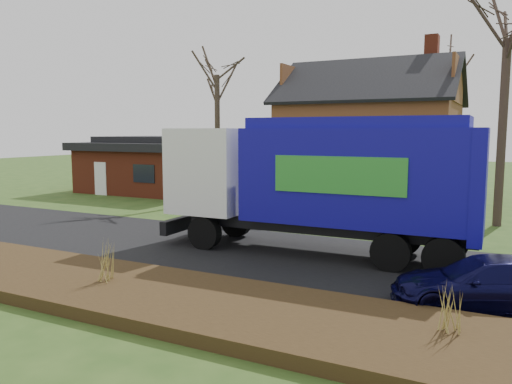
% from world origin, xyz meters
% --- Properties ---
extents(ground, '(120.00, 120.00, 0.00)m').
position_xyz_m(ground, '(0.00, 0.00, 0.00)').
color(ground, '#2A4818').
rests_on(ground, ground).
extents(road, '(80.00, 7.00, 0.02)m').
position_xyz_m(road, '(0.00, 0.00, 0.01)').
color(road, black).
rests_on(road, ground).
extents(mulch_verge, '(80.00, 3.50, 0.30)m').
position_xyz_m(mulch_verge, '(0.00, -5.30, 0.15)').
color(mulch_verge, black).
rests_on(mulch_verge, ground).
extents(main_house, '(12.95, 8.95, 9.26)m').
position_xyz_m(main_house, '(1.49, 13.91, 4.03)').
color(main_house, beige).
rests_on(main_house, ground).
extents(ranch_house, '(9.80, 8.20, 3.70)m').
position_xyz_m(ranch_house, '(-12.00, 13.00, 1.81)').
color(ranch_house, maroon).
rests_on(ranch_house, ground).
extents(garbage_truck, '(10.44, 2.96, 4.45)m').
position_xyz_m(garbage_truck, '(3.70, 0.95, 2.57)').
color(garbage_truck, black).
rests_on(garbage_truck, ground).
extents(silver_sedan, '(4.36, 2.32, 1.37)m').
position_xyz_m(silver_sedan, '(-0.92, 4.87, 0.68)').
color(silver_sedan, '#B4B7BC').
rests_on(silver_sedan, ground).
extents(navy_wagon, '(4.52, 3.00, 1.22)m').
position_xyz_m(navy_wagon, '(8.78, -2.34, 0.61)').
color(navy_wagon, '#0B0B33').
rests_on(navy_wagon, ground).
extents(tree_front_west, '(3.37, 3.37, 10.02)m').
position_xyz_m(tree_front_west, '(-5.91, 10.26, 8.26)').
color(tree_front_west, '#3E3125').
rests_on(tree_front_west, ground).
extents(tree_front_east, '(4.01, 4.01, 11.15)m').
position_xyz_m(tree_front_east, '(8.78, 9.01, 9.06)').
color(tree_front_east, '#3B2C23').
rests_on(tree_front_east, ground).
extents(tree_back, '(3.61, 3.61, 11.44)m').
position_xyz_m(tree_back, '(5.35, 20.63, 9.53)').
color(tree_back, '#3E2E25').
rests_on(tree_back, ground).
extents(grass_clump_mid, '(0.36, 0.29, 0.99)m').
position_xyz_m(grass_clump_mid, '(0.26, -5.36, 0.80)').
color(grass_clump_mid, '#A49048').
rests_on(grass_clump_mid, mulch_verge).
extents(grass_clump_east, '(0.37, 0.31, 0.94)m').
position_xyz_m(grass_clump_east, '(8.19, -4.84, 0.77)').
color(grass_clump_east, '#9D8A45').
rests_on(grass_clump_east, mulch_verge).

